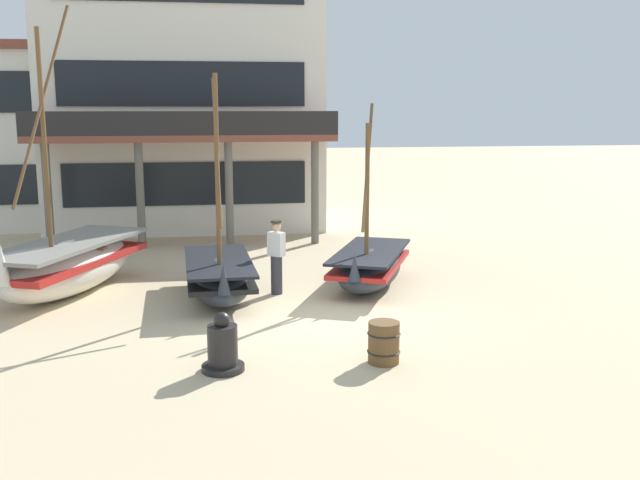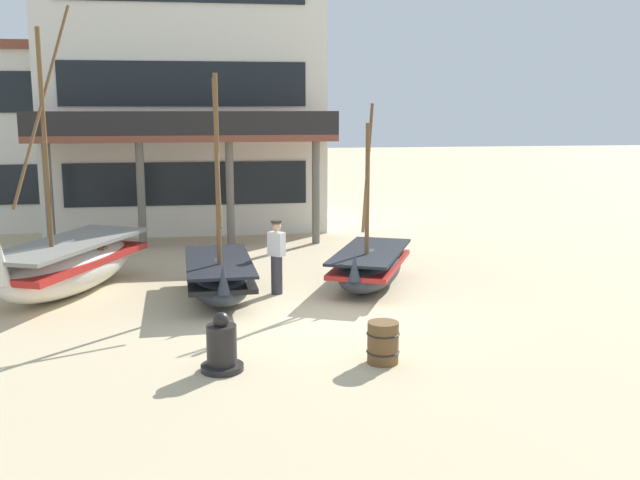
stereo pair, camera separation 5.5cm
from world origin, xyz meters
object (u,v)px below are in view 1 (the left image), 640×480
capstan_winch (223,348)px  harbor_building_main (185,87)px  wooden_barrel (384,342)px  fishing_boat_far_right (219,276)px  fishing_boat_near_left (370,266)px  fishing_boat_centre_large (67,265)px  fisherman_by_hull (276,258)px

capstan_winch → harbor_building_main: 16.38m
capstan_winch → wooden_barrel: (2.65, -0.04, -0.03)m
fishing_boat_far_right → capstan_winch: 4.59m
fishing_boat_near_left → wooden_barrel: 5.21m
fishing_boat_centre_large → fisherman_by_hull: bearing=-9.4°
fishing_boat_near_left → harbor_building_main: (-4.37, 10.65, 4.38)m
fisherman_by_hull → wooden_barrel: bearing=-74.8°
fishing_boat_centre_large → fishing_boat_far_right: 3.51m
fishing_boat_near_left → capstan_winch: size_ratio=4.38×
fishing_boat_centre_large → capstan_winch: size_ratio=6.57×
fishing_boat_far_right → capstan_winch: (-0.04, -4.59, -0.12)m
fisherman_by_hull → fishing_boat_near_left: bearing=7.9°
capstan_winch → wooden_barrel: 2.65m
fisherman_by_hull → harbor_building_main: (-2.14, 10.97, 4.05)m
harbor_building_main → fisherman_by_hull: bearing=-79.0°
fisherman_by_hull → wooden_barrel: fisherman_by_hull is taller
fishing_boat_far_right → fishing_boat_near_left: bearing=8.0°
fishing_boat_near_left → fishing_boat_far_right: size_ratio=0.88×
fishing_boat_centre_large → fishing_boat_far_right: bearing=-15.8°
capstan_winch → harbor_building_main: harbor_building_main is taller
fishing_boat_far_right → fisherman_by_hull: (1.30, 0.18, 0.33)m
fisherman_by_hull → harbor_building_main: 11.88m
fishing_boat_centre_large → fisherman_by_hull: 4.74m
wooden_barrel → harbor_building_main: bearing=102.3°
fisherman_by_hull → harbor_building_main: bearing=101.0°
fishing_boat_far_right → fisherman_by_hull: fishing_boat_far_right is taller
capstan_winch → harbor_building_main: size_ratio=0.10×
fishing_boat_centre_large → capstan_winch: (3.33, -5.54, -0.29)m
fishing_boat_near_left → fishing_boat_far_right: bearing=-172.0°
fishing_boat_centre_large → harbor_building_main: harbor_building_main is taller
fishing_boat_near_left → wooden_barrel: bearing=-100.3°
fishing_boat_centre_large → harbor_building_main: 11.32m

